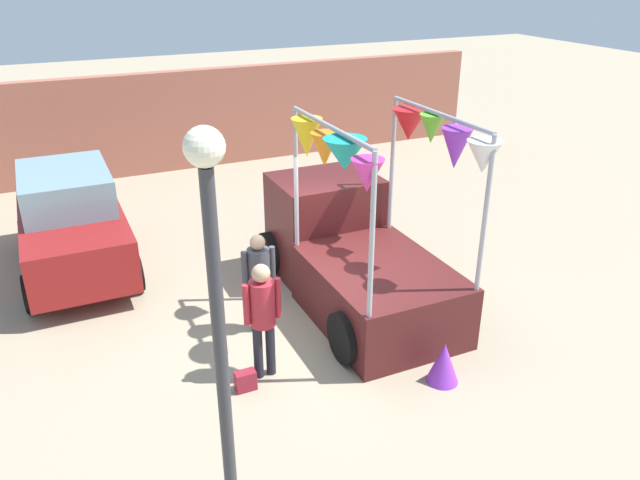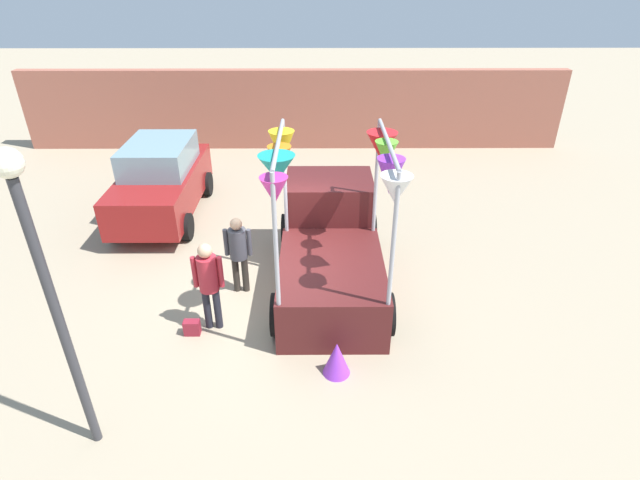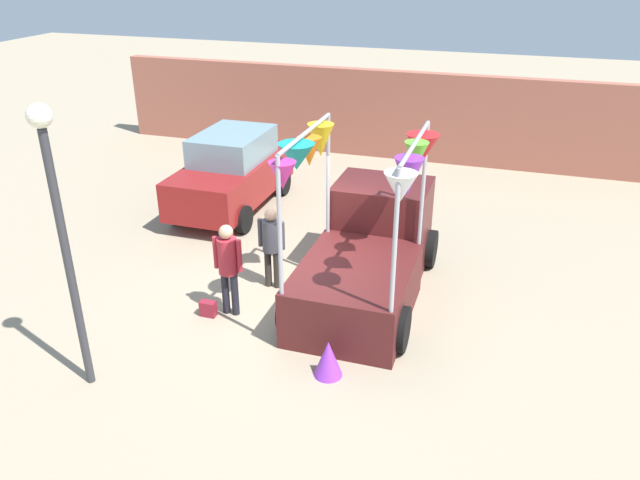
# 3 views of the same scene
# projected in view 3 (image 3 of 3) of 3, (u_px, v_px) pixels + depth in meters

# --- Properties ---
(ground_plane) EXTENTS (60.00, 60.00, 0.00)m
(ground_plane) POSITION_uv_depth(u_px,v_px,m) (304.00, 298.00, 11.56)
(ground_plane) COLOR gray
(vendor_truck) EXTENTS (2.47, 4.07, 3.28)m
(vendor_truck) POSITION_uv_depth(u_px,v_px,m) (369.00, 246.00, 11.45)
(vendor_truck) COLOR #4C1919
(vendor_truck) RESTS_ON ground
(parked_car) EXTENTS (1.88, 4.00, 1.88)m
(parked_car) POSITION_uv_depth(u_px,v_px,m) (232.00, 171.00, 15.11)
(parked_car) COLOR maroon
(parked_car) RESTS_ON ground
(person_customer) EXTENTS (0.53, 0.34, 1.71)m
(person_customer) POSITION_uv_depth(u_px,v_px,m) (228.00, 261.00, 10.65)
(person_customer) COLOR black
(person_customer) RESTS_ON ground
(person_vendor) EXTENTS (0.53, 0.34, 1.60)m
(person_vendor) POSITION_uv_depth(u_px,v_px,m) (271.00, 241.00, 11.55)
(person_vendor) COLOR #2D2823
(person_vendor) RESTS_ON ground
(handbag) EXTENTS (0.28, 0.16, 0.28)m
(handbag) POSITION_uv_depth(u_px,v_px,m) (208.00, 309.00, 10.96)
(handbag) COLOR maroon
(handbag) RESTS_ON ground
(street_lamp) EXTENTS (0.32, 0.32, 4.20)m
(street_lamp) POSITION_uv_depth(u_px,v_px,m) (59.00, 215.00, 8.21)
(street_lamp) COLOR #333338
(street_lamp) RESTS_ON ground
(brick_boundary_wall) EXTENTS (18.00, 0.36, 2.60)m
(brick_boundary_wall) POSITION_uv_depth(u_px,v_px,m) (401.00, 116.00, 18.56)
(brick_boundary_wall) COLOR #9E5947
(brick_boundary_wall) RESTS_ON ground
(folded_kite_bundle_violet) EXTENTS (0.61, 0.61, 0.60)m
(folded_kite_bundle_violet) POSITION_uv_depth(u_px,v_px,m) (328.00, 358.00, 9.39)
(folded_kite_bundle_violet) COLOR purple
(folded_kite_bundle_violet) RESTS_ON ground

